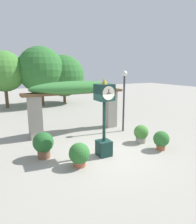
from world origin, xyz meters
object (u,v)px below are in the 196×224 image
at_px(pedestal_clock, 104,116).
at_px(potted_plant_near_right, 161,140).
at_px(lamp_post, 124,91).
at_px(potted_plant_far_left, 43,144).
at_px(potted_plant_far_right, 79,154).
at_px(potted_plant_near_left, 141,133).

xyz_separation_m(pedestal_clock, potted_plant_near_right, (2.44, -0.65, -1.19)).
height_order(potted_plant_near_right, lamp_post, lamp_post).
relative_size(pedestal_clock, lamp_post, 0.93).
height_order(potted_plant_far_left, potted_plant_far_right, potted_plant_far_left).
bearing_deg(lamp_post, potted_plant_far_left, -163.91).
bearing_deg(potted_plant_far_right, potted_plant_near_left, 12.93).
bearing_deg(lamp_post, potted_plant_near_left, -98.62).
bearing_deg(potted_plant_near_left, potted_plant_near_right, -80.05).
distance_m(potted_plant_near_left, lamp_post, 2.57).
distance_m(potted_plant_far_right, lamp_post, 4.91).
height_order(potted_plant_near_right, potted_plant_far_left, potted_plant_far_left).
bearing_deg(potted_plant_near_right, lamp_post, 88.24).
bearing_deg(potted_plant_far_right, potted_plant_far_left, 126.81).
distance_m(pedestal_clock, potted_plant_far_left, 2.59).
distance_m(pedestal_clock, potted_plant_near_right, 2.79).
height_order(potted_plant_near_left, lamp_post, lamp_post).
height_order(potted_plant_near_left, potted_plant_near_right, potted_plant_near_left).
bearing_deg(potted_plant_far_left, potted_plant_near_left, -6.30).
xyz_separation_m(potted_plant_near_left, potted_plant_far_left, (-4.43, 0.49, 0.13)).
xyz_separation_m(pedestal_clock, potted_plant_far_right, (-1.21, -0.37, -1.19)).
distance_m(pedestal_clock, potted_plant_far_right, 1.74).
relative_size(pedestal_clock, potted_plant_far_left, 2.96).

